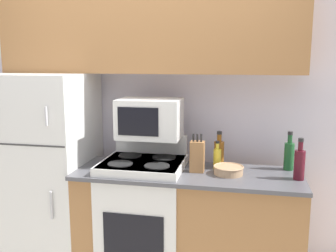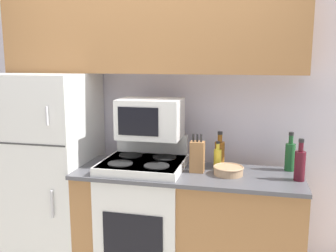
{
  "view_description": "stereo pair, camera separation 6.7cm",
  "coord_description": "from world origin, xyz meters",
  "px_view_note": "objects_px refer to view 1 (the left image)",
  "views": [
    {
      "loc": [
        0.78,
        -2.45,
        1.73
      ],
      "look_at": [
        0.23,
        0.25,
        1.23
      ],
      "focal_mm": 40.0,
      "sensor_mm": 36.0,
      "label": 1
    },
    {
      "loc": [
        0.85,
        -2.43,
        1.73
      ],
      "look_at": [
        0.23,
        0.25,
        1.23
      ],
      "focal_mm": 40.0,
      "sensor_mm": 36.0,
      "label": 2
    }
  ],
  "objects_px": {
    "stove": "(144,216)",
    "bottle_cooking_spray": "(217,158)",
    "refrigerator": "(46,169)",
    "bottle_wine_red": "(299,163)",
    "bottle_wine_green": "(289,155)",
    "bottle_whiskey": "(219,152)",
    "knife_block": "(197,156)",
    "bowl": "(228,170)",
    "microwave": "(150,118)"
  },
  "relations": [
    {
      "from": "stove",
      "to": "bottle_cooking_spray",
      "type": "distance_m",
      "value": 0.75
    },
    {
      "from": "refrigerator",
      "to": "bottle_wine_red",
      "type": "bearing_deg",
      "value": -3.32
    },
    {
      "from": "refrigerator",
      "to": "bottle_wine_green",
      "type": "distance_m",
      "value": 2.0
    },
    {
      "from": "stove",
      "to": "bottle_whiskey",
      "type": "relative_size",
      "value": 3.96
    },
    {
      "from": "bottle_wine_green",
      "to": "bottle_whiskey",
      "type": "height_order",
      "value": "bottle_wine_green"
    },
    {
      "from": "bottle_wine_green",
      "to": "bottle_cooking_spray",
      "type": "height_order",
      "value": "bottle_wine_green"
    },
    {
      "from": "bottle_whiskey",
      "to": "bottle_cooking_spray",
      "type": "bearing_deg",
      "value": -94.95
    },
    {
      "from": "knife_block",
      "to": "bowl",
      "type": "height_order",
      "value": "knife_block"
    },
    {
      "from": "microwave",
      "to": "bottle_cooking_spray",
      "type": "height_order",
      "value": "microwave"
    },
    {
      "from": "refrigerator",
      "to": "microwave",
      "type": "distance_m",
      "value": 1.02
    },
    {
      "from": "microwave",
      "to": "bottle_wine_red",
      "type": "distance_m",
      "value": 1.16
    },
    {
      "from": "knife_block",
      "to": "bowl",
      "type": "bearing_deg",
      "value": -4.59
    },
    {
      "from": "microwave",
      "to": "bottle_whiskey",
      "type": "relative_size",
      "value": 1.75
    },
    {
      "from": "microwave",
      "to": "bottle_cooking_spray",
      "type": "bearing_deg",
      "value": 2.21
    },
    {
      "from": "bottle_cooking_spray",
      "to": "stove",
      "type": "bearing_deg",
      "value": -167.57
    },
    {
      "from": "bowl",
      "to": "bottle_wine_green",
      "type": "xyz_separation_m",
      "value": [
        0.45,
        0.21,
        0.08
      ]
    },
    {
      "from": "bowl",
      "to": "bottle_whiskey",
      "type": "xyz_separation_m",
      "value": [
        -0.09,
        0.22,
        0.08
      ]
    },
    {
      "from": "bottle_whiskey",
      "to": "bottle_cooking_spray",
      "type": "xyz_separation_m",
      "value": [
        -0.01,
        -0.08,
        -0.02
      ]
    },
    {
      "from": "knife_block",
      "to": "bottle_wine_red",
      "type": "xyz_separation_m",
      "value": [
        0.73,
        -0.04,
        -0.0
      ]
    },
    {
      "from": "bottle_wine_green",
      "to": "bottle_whiskey",
      "type": "distance_m",
      "value": 0.54
    },
    {
      "from": "microwave",
      "to": "bottle_wine_green",
      "type": "xyz_separation_m",
      "value": [
        1.08,
        0.1,
        -0.27
      ]
    },
    {
      "from": "stove",
      "to": "bottle_wine_green",
      "type": "bearing_deg",
      "value": 10.45
    },
    {
      "from": "stove",
      "to": "bottle_wine_green",
      "type": "height_order",
      "value": "bottle_wine_green"
    },
    {
      "from": "stove",
      "to": "microwave",
      "type": "distance_m",
      "value": 0.78
    },
    {
      "from": "bottle_wine_green",
      "to": "bottle_wine_red",
      "type": "height_order",
      "value": "same"
    },
    {
      "from": "stove",
      "to": "microwave",
      "type": "xyz_separation_m",
      "value": [
        0.03,
        0.1,
        0.78
      ]
    },
    {
      "from": "bottle_whiskey",
      "to": "microwave",
      "type": "bearing_deg",
      "value": -168.99
    },
    {
      "from": "bottle_wine_green",
      "to": "bottle_wine_red",
      "type": "xyz_separation_m",
      "value": [
        0.05,
        -0.23,
        0.0
      ]
    },
    {
      "from": "refrigerator",
      "to": "knife_block",
      "type": "height_order",
      "value": "refrigerator"
    },
    {
      "from": "bowl",
      "to": "bottle_wine_red",
      "type": "xyz_separation_m",
      "value": [
        0.5,
        -0.02,
        0.08
      ]
    },
    {
      "from": "microwave",
      "to": "bottle_whiskey",
      "type": "height_order",
      "value": "microwave"
    },
    {
      "from": "refrigerator",
      "to": "bottle_wine_green",
      "type": "xyz_separation_m",
      "value": [
        1.99,
        0.12,
        0.2
      ]
    },
    {
      "from": "refrigerator",
      "to": "bottle_wine_red",
      "type": "distance_m",
      "value": 2.05
    },
    {
      "from": "knife_block",
      "to": "microwave",
      "type": "bearing_deg",
      "value": 166.56
    },
    {
      "from": "stove",
      "to": "knife_block",
      "type": "height_order",
      "value": "knife_block"
    },
    {
      "from": "stove",
      "to": "bowl",
      "type": "bearing_deg",
      "value": -0.74
    },
    {
      "from": "microwave",
      "to": "bowl",
      "type": "relative_size",
      "value": 2.17
    },
    {
      "from": "refrigerator",
      "to": "bottle_whiskey",
      "type": "bearing_deg",
      "value": 4.76
    },
    {
      "from": "knife_block",
      "to": "bottle_wine_green",
      "type": "distance_m",
      "value": 0.71
    },
    {
      "from": "bottle_wine_red",
      "to": "bottle_whiskey",
      "type": "bearing_deg",
      "value": 157.66
    },
    {
      "from": "bowl",
      "to": "bottle_whiskey",
      "type": "bearing_deg",
      "value": 111.8
    },
    {
      "from": "knife_block",
      "to": "bottle_cooking_spray",
      "type": "relative_size",
      "value": 1.34
    },
    {
      "from": "bottle_whiskey",
      "to": "bowl",
      "type": "bearing_deg",
      "value": -68.2
    },
    {
      "from": "stove",
      "to": "microwave",
      "type": "height_order",
      "value": "microwave"
    },
    {
      "from": "knife_block",
      "to": "stove",
      "type": "bearing_deg",
      "value": -178.57
    },
    {
      "from": "refrigerator",
      "to": "bowl",
      "type": "relative_size",
      "value": 7.14
    },
    {
      "from": "bottle_wine_green",
      "to": "bottle_wine_red",
      "type": "relative_size",
      "value": 1.0
    },
    {
      "from": "bottle_whiskey",
      "to": "bottle_cooking_spray",
      "type": "height_order",
      "value": "bottle_whiskey"
    },
    {
      "from": "stove",
      "to": "bottle_cooking_spray",
      "type": "relative_size",
      "value": 5.04
    },
    {
      "from": "stove",
      "to": "bottle_whiskey",
      "type": "xyz_separation_m",
      "value": [
        0.57,
        0.21,
        0.5
      ]
    }
  ]
}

